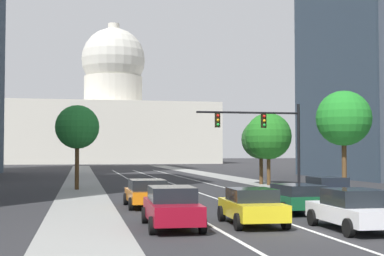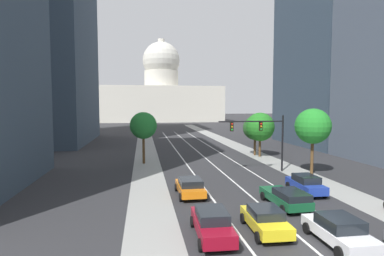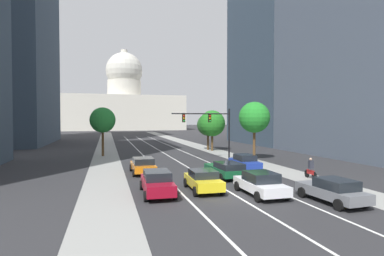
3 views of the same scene
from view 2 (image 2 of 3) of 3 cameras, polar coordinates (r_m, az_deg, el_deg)
name	(u,v)px [view 2 (image 2 of 3)]	position (r m, az deg, el deg)	size (l,w,h in m)	color
ground_plane	(191,146)	(55.83, -0.10, -3.34)	(400.00, 400.00, 0.00)	#2B2B2D
sidewalk_left	(146,151)	(50.22, -8.32, -4.22)	(3.27, 130.00, 0.01)	gray
sidewalk_right	(244,149)	(52.88, 9.39, -3.81)	(3.27, 130.00, 0.01)	gray
lane_stripe_left	(185,162)	(40.70, -1.30, -6.15)	(0.16, 90.00, 0.01)	white
lane_stripe_center	(209,161)	(41.24, 3.13, -6.02)	(0.16, 90.00, 0.01)	white
lane_stripe_right	(233,160)	(42.02, 7.42, -5.86)	(0.16, 90.00, 0.01)	white
office_tower_far_right	(343,24)	(66.10, 25.63, 16.66)	(18.10, 20.97, 44.00)	#334251
capitol_building	(162,95)	(141.77, -5.54, 6.03)	(52.49, 22.98, 36.33)	beige
car_green	(286,197)	(24.04, 16.73, -11.89)	(2.24, 4.82, 1.36)	#14512D
car_yellow	(265,219)	(19.33, 13.14, -15.81)	(2.14, 4.23, 1.43)	yellow
car_blue	(306,184)	(28.10, 19.92, -9.50)	(1.99, 4.23, 1.52)	#1E389E
car_orange	(190,186)	(25.79, -0.35, -10.55)	(2.15, 4.34, 1.44)	orange
car_crimson	(212,223)	(18.21, 3.63, -16.81)	(2.10, 4.76, 1.55)	maroon
car_white	(339,230)	(18.98, 25.08, -16.41)	(2.15, 4.48, 1.50)	silver
traffic_signal_mast	(262,132)	(35.03, 12.63, -0.77)	(7.35, 0.39, 6.19)	black
street_tree_far_right	(260,127)	(45.30, 12.23, 0.19)	(4.03, 4.03, 6.26)	#51381E
street_tree_near_left	(143,126)	(39.48, -8.80, 0.41)	(3.35, 3.35, 6.46)	#51381E
street_tree_mid_right	(255,128)	(46.52, 11.36, 0.00)	(3.50, 3.50, 5.75)	#51381E
street_tree_near_right	(313,126)	(35.20, 21.05, 0.28)	(3.69, 3.69, 6.96)	#51381E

